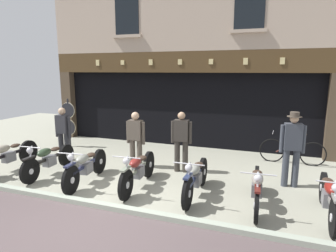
{
  "coord_description": "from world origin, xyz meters",
  "views": [
    {
      "loc": [
        3.06,
        -4.57,
        2.69
      ],
      "look_at": [
        0.38,
        2.79,
        1.19
      ],
      "focal_mm": 31.44,
      "sensor_mm": 36.0,
      "label": 1
    }
  ],
  "objects_px": {
    "motorcycle_center_left": "(86,166)",
    "motorcycle_right": "(257,187)",
    "motorcycle_far_right": "(329,196)",
    "salesman_left": "(63,131)",
    "assistant_far_right": "(292,146)",
    "tyre_sign_pole": "(69,119)",
    "salesman_right": "(181,139)",
    "advert_board_near": "(230,97)",
    "shopkeeper_center": "(136,137)",
    "motorcycle_center": "(138,170)",
    "motorcycle_left": "(49,159)",
    "motorcycle_far_left": "(8,155)",
    "leaning_bicycle": "(292,151)",
    "advert_board_far": "(266,94)",
    "motorcycle_center_right": "(196,177)"
  },
  "relations": [
    {
      "from": "motorcycle_left",
      "to": "motorcycle_center_right",
      "type": "xyz_separation_m",
      "value": [
        3.94,
        -0.02,
        0.01
      ]
    },
    {
      "from": "motorcycle_right",
      "to": "salesman_left",
      "type": "height_order",
      "value": "salesman_left"
    },
    {
      "from": "motorcycle_center_left",
      "to": "salesman_left",
      "type": "relative_size",
      "value": 1.27
    },
    {
      "from": "motorcycle_center_left",
      "to": "assistant_far_right",
      "type": "xyz_separation_m",
      "value": [
        4.59,
        1.46,
        0.55
      ]
    },
    {
      "from": "advert_board_far",
      "to": "shopkeeper_center",
      "type": "bearing_deg",
      "value": -139.28
    },
    {
      "from": "tyre_sign_pole",
      "to": "advert_board_near",
      "type": "relative_size",
      "value": 1.65
    },
    {
      "from": "motorcycle_center_right",
      "to": "tyre_sign_pole",
      "type": "distance_m",
      "value": 5.87
    },
    {
      "from": "salesman_right",
      "to": "shopkeeper_center",
      "type": "bearing_deg",
      "value": -1.66
    },
    {
      "from": "motorcycle_center",
      "to": "advert_board_near",
      "type": "height_order",
      "value": "advert_board_near"
    },
    {
      "from": "salesman_right",
      "to": "tyre_sign_pole",
      "type": "xyz_separation_m",
      "value": [
        -4.49,
        1.12,
        0.09
      ]
    },
    {
      "from": "motorcycle_far_left",
      "to": "motorcycle_far_right",
      "type": "relative_size",
      "value": 1.06
    },
    {
      "from": "motorcycle_far_left",
      "to": "leaning_bicycle",
      "type": "xyz_separation_m",
      "value": [
        7.2,
        3.3,
        -0.06
      ]
    },
    {
      "from": "motorcycle_left",
      "to": "salesman_left",
      "type": "xyz_separation_m",
      "value": [
        -0.46,
        1.17,
        0.47
      ]
    },
    {
      "from": "motorcycle_right",
      "to": "motorcycle_far_right",
      "type": "xyz_separation_m",
      "value": [
        1.26,
        -0.05,
        0.01
      ]
    },
    {
      "from": "salesman_left",
      "to": "leaning_bicycle",
      "type": "height_order",
      "value": "salesman_left"
    },
    {
      "from": "salesman_right",
      "to": "leaning_bicycle",
      "type": "xyz_separation_m",
      "value": [
        2.82,
        1.74,
        -0.52
      ]
    },
    {
      "from": "assistant_far_right",
      "to": "leaning_bicycle",
      "type": "bearing_deg",
      "value": -102.29
    },
    {
      "from": "motorcycle_far_right",
      "to": "assistant_far_right",
      "type": "height_order",
      "value": "assistant_far_right"
    },
    {
      "from": "motorcycle_far_right",
      "to": "assistant_far_right",
      "type": "bearing_deg",
      "value": -65.93
    },
    {
      "from": "assistant_far_right",
      "to": "tyre_sign_pole",
      "type": "bearing_deg",
      "value": -18.08
    },
    {
      "from": "salesman_right",
      "to": "tyre_sign_pole",
      "type": "height_order",
      "value": "tyre_sign_pole"
    },
    {
      "from": "motorcycle_center_right",
      "to": "assistant_far_right",
      "type": "xyz_separation_m",
      "value": [
        1.92,
        1.3,
        0.55
      ]
    },
    {
      "from": "assistant_far_right",
      "to": "advert_board_near",
      "type": "bearing_deg",
      "value": -65.47
    },
    {
      "from": "motorcycle_far_left",
      "to": "shopkeeper_center",
      "type": "xyz_separation_m",
      "value": [
        3.07,
        1.5,
        0.43
      ]
    },
    {
      "from": "salesman_left",
      "to": "advert_board_far",
      "type": "height_order",
      "value": "advert_board_far"
    },
    {
      "from": "motorcycle_right",
      "to": "advert_board_far",
      "type": "bearing_deg",
      "value": -92.6
    },
    {
      "from": "motorcycle_far_right",
      "to": "salesman_right",
      "type": "relative_size",
      "value": 1.23
    },
    {
      "from": "motorcycle_left",
      "to": "shopkeeper_center",
      "type": "bearing_deg",
      "value": -147.7
    },
    {
      "from": "advert_board_near",
      "to": "leaning_bicycle",
      "type": "distance_m",
      "value": 2.64
    },
    {
      "from": "motorcycle_center",
      "to": "tyre_sign_pole",
      "type": "xyz_separation_m",
      "value": [
        -3.9,
        2.52,
        0.56
      ]
    },
    {
      "from": "motorcycle_far_left",
      "to": "advert_board_near",
      "type": "height_order",
      "value": "advert_board_near"
    },
    {
      "from": "motorcycle_center_left",
      "to": "motorcycle_right",
      "type": "xyz_separation_m",
      "value": [
        3.93,
        0.12,
        -0.01
      ]
    },
    {
      "from": "motorcycle_center_left",
      "to": "motorcycle_far_left",
      "type": "bearing_deg",
      "value": -7.03
    },
    {
      "from": "assistant_far_right",
      "to": "shopkeeper_center",
      "type": "bearing_deg",
      "value": -9.03
    },
    {
      "from": "motorcycle_center_left",
      "to": "motorcycle_center",
      "type": "distance_m",
      "value": 1.31
    },
    {
      "from": "assistant_far_right",
      "to": "salesman_right",
      "type": "bearing_deg",
      "value": -10.73
    },
    {
      "from": "motorcycle_far_right",
      "to": "tyre_sign_pole",
      "type": "distance_m",
      "value": 8.24
    },
    {
      "from": "motorcycle_left",
      "to": "advert_board_far",
      "type": "xyz_separation_m",
      "value": [
        5.14,
        4.14,
        1.5
      ]
    },
    {
      "from": "motorcycle_far_left",
      "to": "motorcycle_left",
      "type": "distance_m",
      "value": 1.22
    },
    {
      "from": "motorcycle_far_right",
      "to": "shopkeeper_center",
      "type": "distance_m",
      "value": 4.84
    },
    {
      "from": "tyre_sign_pole",
      "to": "salesman_left",
      "type": "bearing_deg",
      "value": -57.29
    },
    {
      "from": "salesman_left",
      "to": "advert_board_near",
      "type": "height_order",
      "value": "advert_board_near"
    },
    {
      "from": "salesman_right",
      "to": "advert_board_near",
      "type": "xyz_separation_m",
      "value": [
        0.85,
        2.75,
        0.92
      ]
    },
    {
      "from": "motorcycle_left",
      "to": "advert_board_near",
      "type": "height_order",
      "value": "advert_board_near"
    },
    {
      "from": "motorcycle_far_right",
      "to": "leaning_bicycle",
      "type": "xyz_separation_m",
      "value": [
        -0.47,
        3.24,
        -0.05
      ]
    },
    {
      "from": "shopkeeper_center",
      "to": "assistant_far_right",
      "type": "distance_m",
      "value": 4.0
    },
    {
      "from": "motorcycle_left",
      "to": "advert_board_near",
      "type": "relative_size",
      "value": 1.95
    },
    {
      "from": "salesman_left",
      "to": "assistant_far_right",
      "type": "xyz_separation_m",
      "value": [
        6.33,
        0.11,
        0.1
      ]
    },
    {
      "from": "motorcycle_left",
      "to": "motorcycle_center_right",
      "type": "bearing_deg",
      "value": 176.53
    },
    {
      "from": "motorcycle_center",
      "to": "shopkeeper_center",
      "type": "distance_m",
      "value": 1.57
    }
  ]
}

